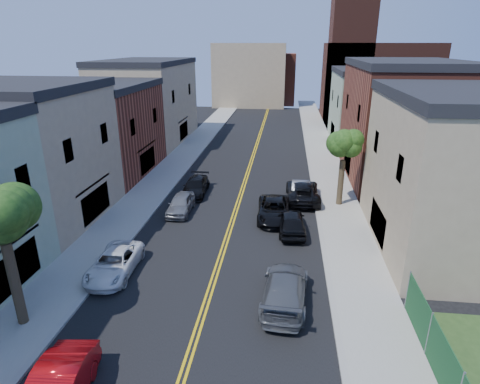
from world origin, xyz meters
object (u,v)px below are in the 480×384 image
(white_pickup, at_px, (114,263))
(silver_car_right, at_px, (301,189))
(grey_car_left, at_px, (181,204))
(dark_car_right_far, at_px, (303,191))
(grey_car_right, at_px, (285,289))
(black_car_right, at_px, (292,222))
(black_suv_lane, at_px, (274,210))
(black_car_left, at_px, (195,187))

(white_pickup, xyz_separation_m, silver_car_right, (10.46, 13.08, 0.05))
(grey_car_left, xyz_separation_m, dark_car_right_far, (9.13, 3.55, 0.09))
(grey_car_right, xyz_separation_m, dark_car_right_far, (1.29, 13.82, 0.01))
(grey_car_left, height_order, black_car_right, black_car_right)
(grey_car_right, relative_size, dark_car_right_far, 0.95)
(white_pickup, height_order, black_suv_lane, black_suv_lane)
(white_pickup, distance_m, dark_car_right_far, 16.21)
(silver_car_right, bearing_deg, grey_car_right, 86.95)
(grey_car_right, relative_size, black_suv_lane, 1.04)
(grey_car_right, bearing_deg, black_suv_lane, -81.24)
(grey_car_right, bearing_deg, black_car_right, -88.88)
(grey_car_left, xyz_separation_m, black_car_left, (0.24, 3.93, -0.02))
(white_pickup, height_order, dark_car_right_far, dark_car_right_far)
(grey_car_left, relative_size, black_suv_lane, 0.79)
(grey_car_left, xyz_separation_m, grey_car_right, (7.84, -10.27, 0.08))
(dark_car_right_far, bearing_deg, black_suv_lane, 59.87)
(silver_car_right, distance_m, dark_car_right_far, 0.83)
(white_pickup, distance_m, black_suv_lane, 11.89)
(dark_car_right_far, bearing_deg, white_pickup, 48.04)
(black_car_left, distance_m, silver_car_right, 8.77)
(grey_car_left, relative_size, grey_car_right, 0.76)
(silver_car_right, height_order, dark_car_right_far, dark_car_right_far)
(grey_car_right, bearing_deg, grey_car_left, -48.86)
(black_car_right, xyz_separation_m, silver_car_right, (0.79, 6.75, -0.05))
(black_suv_lane, bearing_deg, black_car_right, -60.84)
(black_car_right, xyz_separation_m, dark_car_right_far, (0.92, 5.94, 0.02))
(dark_car_right_far, bearing_deg, black_car_left, -3.62)
(white_pickup, bearing_deg, grey_car_left, 78.70)
(grey_car_left, distance_m, silver_car_right, 10.00)
(grey_car_right, xyz_separation_m, silver_car_right, (1.16, 14.63, -0.07))
(white_pickup, distance_m, silver_car_right, 16.75)
(white_pickup, relative_size, black_suv_lane, 0.92)
(white_pickup, height_order, silver_car_right, silver_car_right)
(white_pickup, height_order, black_car_left, black_car_left)
(black_car_left, height_order, dark_car_right_far, dark_car_right_far)
(silver_car_right, distance_m, black_suv_lane, 5.12)
(black_car_left, bearing_deg, black_suv_lane, -33.68)
(grey_car_right, distance_m, black_car_right, 7.89)
(white_pickup, xyz_separation_m, black_car_right, (9.67, 6.32, 0.10))
(white_pickup, relative_size, grey_car_right, 0.89)
(dark_car_right_far, height_order, black_suv_lane, dark_car_right_far)
(black_car_right, relative_size, black_suv_lane, 0.87)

